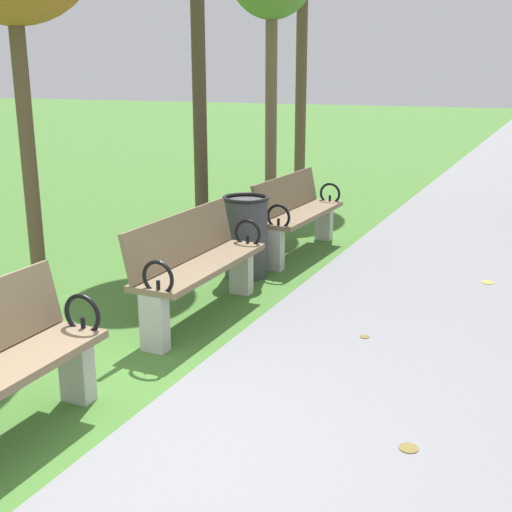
% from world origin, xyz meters
% --- Properties ---
extents(ground_plane, '(80.00, 80.00, 0.00)m').
position_xyz_m(ground_plane, '(0.00, 0.00, 0.00)').
color(ground_plane, '#42722D').
extents(park_bench_2, '(0.47, 1.60, 0.90)m').
position_xyz_m(park_bench_2, '(-0.50, 2.24, 0.49)').
color(park_bench_2, '#7A664C').
rests_on(park_bench_2, ground).
extents(park_bench_3, '(0.52, 1.61, 0.90)m').
position_xyz_m(park_bench_3, '(-0.50, 4.57, 0.49)').
color(park_bench_3, '#7A664C').
rests_on(park_bench_3, ground).
extents(trash_bin, '(0.48, 0.48, 0.84)m').
position_xyz_m(trash_bin, '(-0.65, 3.51, 0.42)').
color(trash_bin, '#38383D').
rests_on(trash_bin, ground).
extents(scattered_leaves, '(4.20, 8.83, 0.02)m').
position_xyz_m(scattered_leaves, '(-0.57, 2.27, 0.01)').
color(scattered_leaves, '#93511E').
rests_on(scattered_leaves, ground).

